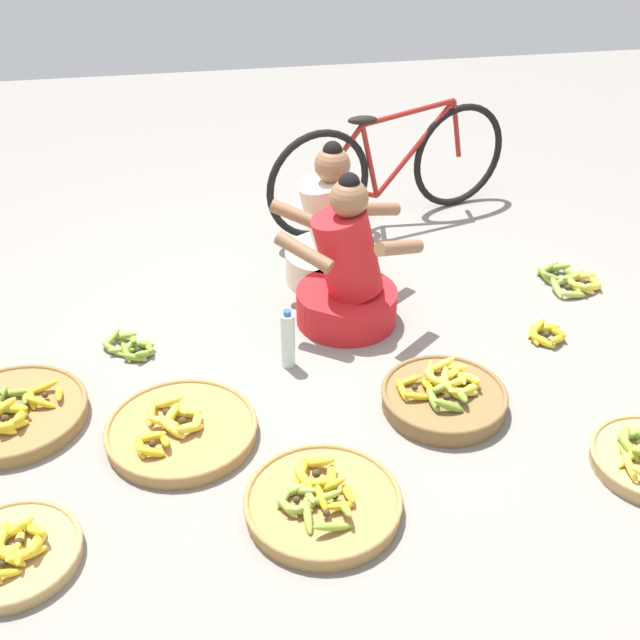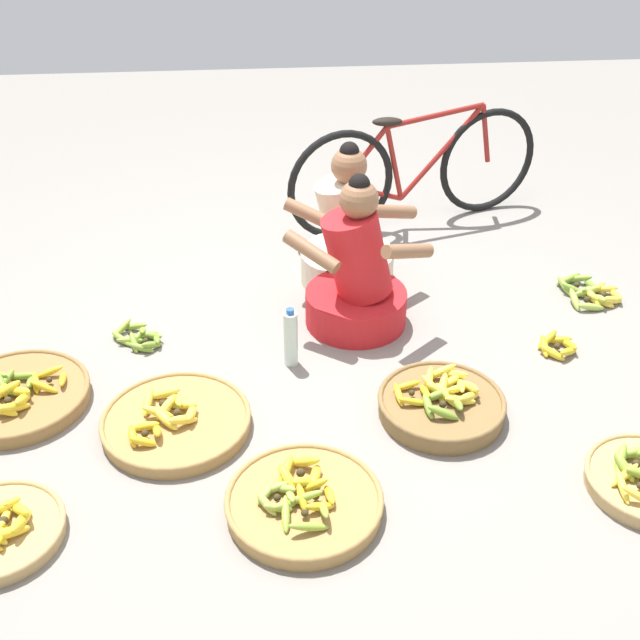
{
  "view_description": "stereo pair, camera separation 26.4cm",
  "coord_description": "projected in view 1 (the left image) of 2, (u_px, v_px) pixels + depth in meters",
  "views": [
    {
      "loc": [
        -0.52,
        -3.09,
        2.28
      ],
      "look_at": [
        0.0,
        -0.2,
        0.35
      ],
      "focal_mm": 44.65,
      "sensor_mm": 36.0,
      "label": 1
    },
    {
      "loc": [
        -0.26,
        -3.13,
        2.28
      ],
      "look_at": [
        0.0,
        -0.2,
        0.35
      ],
      "focal_mm": 44.65,
      "sensor_mm": 36.0,
      "label": 2
    }
  ],
  "objects": [
    {
      "name": "ground_plane",
      "position": [
        313.0,
        358.0,
        3.87
      ],
      "size": [
        10.0,
        10.0,
        0.0
      ],
      "primitive_type": "plane",
      "color": "gray"
    },
    {
      "name": "vendor_woman_behind",
      "position": [
        332.0,
        238.0,
        4.36
      ],
      "size": [
        0.73,
        0.52,
        0.81
      ],
      "color": "beige",
      "rests_on": "ground"
    },
    {
      "name": "banana_basket_mid_left",
      "position": [
        444.0,
        397.0,
        3.53
      ],
      "size": [
        0.56,
        0.56,
        0.17
      ],
      "color": "brown",
      "rests_on": "ground"
    },
    {
      "name": "banana_basket_mid_right",
      "position": [
        181.0,
        429.0,
        3.37
      ],
      "size": [
        0.65,
        0.65,
        0.13
      ],
      "color": "#A87F47",
      "rests_on": "ground"
    },
    {
      "name": "vendor_woman_front",
      "position": [
        347.0,
        277.0,
        4.0
      ],
      "size": [
        0.75,
        0.52,
        0.82
      ],
      "color": "red",
      "rests_on": "ground"
    },
    {
      "name": "banana_basket_back_center",
      "position": [
        11.0,
        413.0,
        3.45
      ],
      "size": [
        0.65,
        0.65,
        0.15
      ],
      "color": "olive",
      "rests_on": "ground"
    },
    {
      "name": "bicycle_leaning",
      "position": [
        391.0,
        168.0,
        4.95
      ],
      "size": [
        1.64,
        0.54,
        0.73
      ],
      "color": "black",
      "rests_on": "ground"
    },
    {
      "name": "loose_bananas_back_left",
      "position": [
        570.0,
        280.0,
        4.43
      ],
      "size": [
        0.32,
        0.36,
        0.09
      ],
      "color": "olive",
      "rests_on": "ground"
    },
    {
      "name": "banana_basket_front_left",
      "position": [
        13.0,
        553.0,
        2.82
      ],
      "size": [
        0.49,
        0.49,
        0.14
      ],
      "color": "tan",
      "rests_on": "ground"
    },
    {
      "name": "water_bottle",
      "position": [
        288.0,
        340.0,
        3.74
      ],
      "size": [
        0.07,
        0.07,
        0.31
      ],
      "color": "silver",
      "rests_on": "ground"
    },
    {
      "name": "loose_bananas_near_vendor",
      "position": [
        131.0,
        347.0,
        3.9
      ],
      "size": [
        0.28,
        0.28,
        0.08
      ],
      "color": "#8CAD38",
      "rests_on": "ground"
    },
    {
      "name": "loose_bananas_front_right",
      "position": [
        546.0,
        334.0,
        3.99
      ],
      "size": [
        0.22,
        0.22,
        0.09
      ],
      "color": "gold",
      "rests_on": "ground"
    },
    {
      "name": "banana_basket_back_right",
      "position": [
        322.0,
        502.0,
        3.02
      ],
      "size": [
        0.61,
        0.61,
        0.14
      ],
      "color": "#A87F47",
      "rests_on": "ground"
    }
  ]
}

